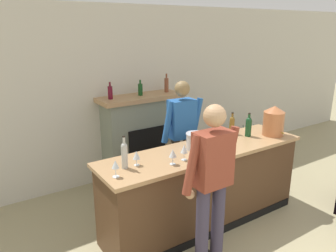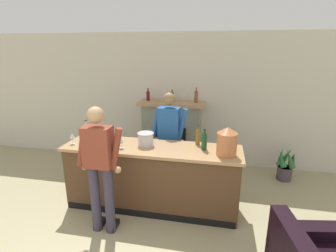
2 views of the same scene
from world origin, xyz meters
name	(u,v)px [view 1 (image 1 of 2)]	position (x,y,z in m)	size (l,w,h in m)	color
wall_back_panel	(127,94)	(0.00, 4.04, 1.38)	(12.00, 0.07, 2.75)	beige
bar_counter	(204,186)	(0.08, 2.16, 0.51)	(2.68, 0.71, 1.01)	#4E331F
fireplace_stone	(141,137)	(0.08, 3.78, 0.70)	(1.35, 0.52, 1.69)	gray
potted_plant_corner	(249,139)	(2.33, 3.52, 0.31)	(0.40, 0.39, 0.68)	#484046
person_customer	(211,184)	(-0.42, 1.46, 0.97)	(0.66, 0.30, 1.76)	#3A3447
person_bartender	(182,136)	(0.22, 2.83, 0.96)	(0.66, 0.32, 1.73)	brown
copper_dispenser	(274,121)	(1.17, 2.06, 1.21)	(0.28, 0.32, 0.40)	#B6693E
ice_bucket_steel	(196,141)	(-0.02, 2.21, 1.11)	(0.25, 0.25, 0.20)	silver
wine_bottle_cabernet_heavy	(232,124)	(0.75, 2.41, 1.14)	(0.07, 0.07, 0.30)	brown
wine_bottle_burgundy_dark	(124,154)	(-0.98, 2.18, 1.16)	(0.07, 0.07, 0.35)	#B3B7B1
wine_bottle_riesling_slim	(249,126)	(0.86, 2.21, 1.15)	(0.08, 0.08, 0.32)	#164321
wine_glass_near_bucket	(184,149)	(-0.34, 2.01, 1.14)	(0.08, 0.08, 0.18)	silver
wine_glass_front_left	(115,165)	(-1.14, 2.04, 1.14)	(0.07, 0.07, 0.18)	silver
wine_glass_by_dispenser	(173,154)	(-0.51, 1.98, 1.13)	(0.08, 0.08, 0.17)	silver
wine_glass_back_row	(136,155)	(-0.84, 2.17, 1.12)	(0.08, 0.08, 0.16)	silver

